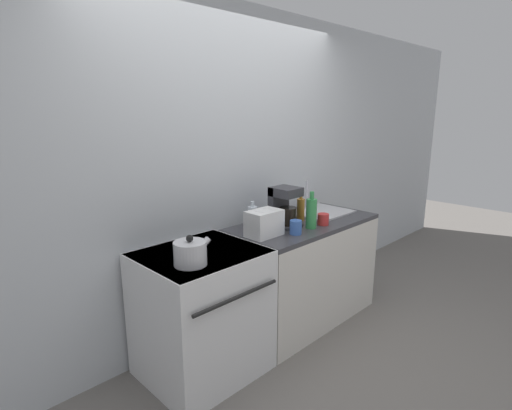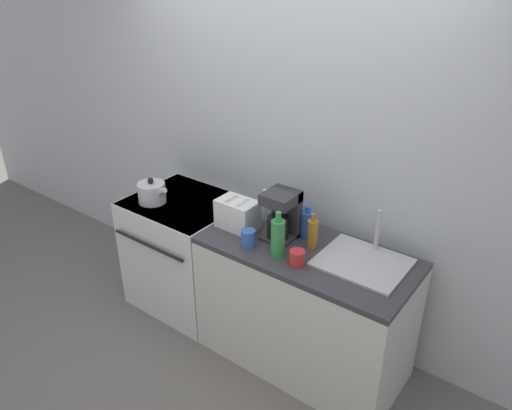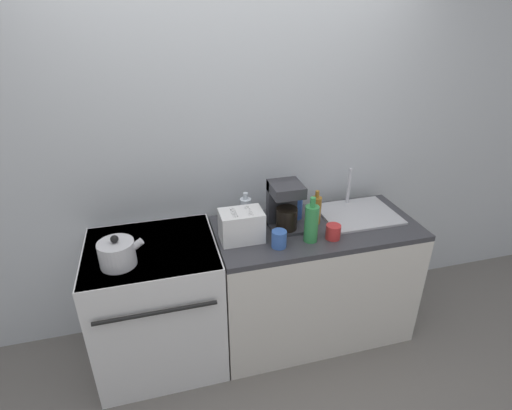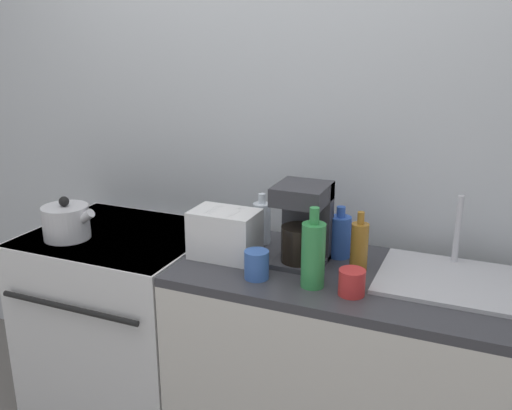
{
  "view_description": "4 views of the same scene",
  "coord_description": "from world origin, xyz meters",
  "views": [
    {
      "loc": [
        -2.08,
        -1.68,
        1.8
      ],
      "look_at": [
        -0.02,
        0.39,
        1.1
      ],
      "focal_mm": 28.0,
      "sensor_mm": 36.0,
      "label": 1
    },
    {
      "loc": [
        1.77,
        -1.94,
        2.53
      ],
      "look_at": [
        0.03,
        0.39,
        1.03
      ],
      "focal_mm": 35.0,
      "sensor_mm": 36.0,
      "label": 2
    },
    {
      "loc": [
        -0.51,
        -1.78,
        2.19
      ],
      "look_at": [
        0.08,
        0.38,
        1.06
      ],
      "focal_mm": 28.0,
      "sensor_mm": 36.0,
      "label": 3
    },
    {
      "loc": [
        0.91,
        -1.62,
        1.77
      ],
      "look_at": [
        0.05,
        0.39,
        1.08
      ],
      "focal_mm": 40.0,
      "sensor_mm": 36.0,
      "label": 4
    }
  ],
  "objects": [
    {
      "name": "sink_tray",
      "position": [
        0.81,
        0.4,
        0.9
      ],
      "size": [
        0.5,
        0.42,
        0.28
      ],
      "color": "#B7B7BC",
      "rests_on": "counter_block"
    },
    {
      "name": "bottle_green",
      "position": [
        0.37,
        0.16,
        1.01
      ],
      "size": [
        0.08,
        0.08,
        0.29
      ],
      "color": "#338C47",
      "rests_on": "counter_block"
    },
    {
      "name": "bottle_blue",
      "position": [
        0.38,
        0.47,
        0.97
      ],
      "size": [
        0.09,
        0.09,
        0.21
      ],
      "color": "#2D56B7",
      "rests_on": "counter_block"
    },
    {
      "name": "cup_blue",
      "position": [
        0.16,
        0.15,
        0.94
      ],
      "size": [
        0.09,
        0.09,
        0.11
      ],
      "color": "#3860B2",
      "rests_on": "counter_block"
    },
    {
      "name": "bottle_clear",
      "position": [
        0.04,
        0.49,
        0.97
      ],
      "size": [
        0.08,
        0.08,
        0.22
      ],
      "color": "silver",
      "rests_on": "counter_block"
    },
    {
      "name": "toaster",
      "position": [
        -0.04,
        0.29,
        0.98
      ],
      "size": [
        0.26,
        0.18,
        0.19
      ],
      "color": "white",
      "rests_on": "counter_block"
    },
    {
      "name": "coffee_maker",
      "position": [
        0.26,
        0.36,
        1.05
      ],
      "size": [
        0.2,
        0.21,
        0.32
      ],
      "color": "#333338",
      "rests_on": "counter_block"
    },
    {
      "name": "wall_back",
      "position": [
        0.0,
        0.73,
        1.3
      ],
      "size": [
        8.0,
        0.05,
        2.6
      ],
      "color": "silver",
      "rests_on": "ground_plane"
    },
    {
      "name": "counter_block",
      "position": [
        0.48,
        0.32,
        0.44
      ],
      "size": [
        1.34,
        0.64,
        0.88
      ],
      "color": "silver",
      "rests_on": "ground_plane"
    },
    {
      "name": "bottle_amber",
      "position": [
        0.48,
        0.36,
        0.98
      ],
      "size": [
        0.07,
        0.07,
        0.23
      ],
      "color": "#9E6B23",
      "rests_on": "counter_block"
    },
    {
      "name": "stove",
      "position": [
        -0.59,
        0.34,
        0.45
      ],
      "size": [
        0.79,
        0.72,
        0.88
      ],
      "color": "silver",
      "rests_on": "ground_plane"
    },
    {
      "name": "kettle",
      "position": [
        -0.76,
        0.2,
        0.96
      ],
      "size": [
        0.25,
        0.2,
        0.19
      ],
      "color": "silver",
      "rests_on": "stove"
    },
    {
      "name": "cup_red",
      "position": [
        0.51,
        0.15,
        0.93
      ],
      "size": [
        0.09,
        0.09,
        0.09
      ],
      "color": "red",
      "rests_on": "counter_block"
    }
  ]
}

